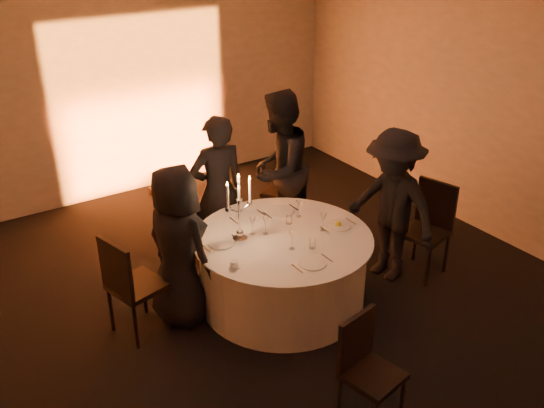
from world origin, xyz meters
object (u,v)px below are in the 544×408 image
chair_left (129,282)px  chair_back_right (284,188)px  chair_back_left (174,219)px  guest_back_left (218,191)px  coffee_cup (234,265)px  chair_front (366,364)px  guest_back_right (279,170)px  banquet_table (283,269)px  candelabra (239,217)px  guest_right (392,206)px  guest_left (178,247)px  chair_right (429,223)px

chair_left → chair_back_right: bearing=-80.4°
chair_back_left → guest_back_left: (0.45, -0.24, 0.33)m
chair_left → coffee_cup: chair_left is taller
chair_front → chair_back_left: bearing=83.0°
chair_back_right → guest_back_right: size_ratio=0.46×
banquet_table → chair_front: (-0.36, -1.66, 0.14)m
chair_back_left → chair_front: (0.21, -3.01, -0.02)m
coffee_cup → candelabra: bearing=53.1°
banquet_table → chair_back_right: 1.78m
chair_back_right → chair_front: size_ratio=0.93×
guest_back_left → guest_right: size_ratio=1.02×
chair_back_left → chair_front: bearing=114.8°
banquet_table → guest_back_left: (-0.12, 1.11, 0.49)m
guest_back_left → chair_front: bearing=91.4°
chair_back_right → guest_left: bearing=-3.1°
chair_front → coffee_cup: size_ratio=8.49×
chair_front → guest_right: (1.62, 1.45, 0.33)m
chair_left → chair_right: bearing=-117.0°
guest_left → guest_back_left: 1.19m
chair_left → guest_back_left: (1.38, 0.77, 0.28)m
guest_back_left → guest_back_right: bearing=-175.2°
chair_back_left → chair_right: chair_right is taller
chair_right → guest_back_left: (-1.81, 1.49, 0.28)m
chair_back_left → chair_back_right: size_ratio=1.13×
chair_left → candelabra: size_ratio=1.46×
guest_left → guest_back_right: (1.68, 0.78, 0.13)m
chair_back_left → coffee_cup: 1.60m
chair_left → guest_right: (2.76, -0.55, 0.26)m
chair_back_left → chair_front: chair_back_left is taller
guest_left → candelabra: 0.65m
candelabra → coffee_cup: bearing=-126.9°
chair_back_right → chair_front: 3.41m
chair_left → chair_back_left: bearing=-57.2°
candelabra → guest_back_right: bearing=40.3°
guest_right → guest_back_right: bearing=-165.5°
chair_front → guest_back_right: (1.04, 2.76, 0.42)m
chair_back_left → chair_right: size_ratio=0.92×
chair_front → chair_right: bearing=21.1°
banquet_table → chair_left: chair_left is taller
chair_back_left → chair_left: bearing=68.0°
chair_back_left → guest_left: size_ratio=0.59×
chair_right → chair_front: 2.42m
chair_left → candelabra: 1.20m
guest_left → chair_right: bearing=-121.6°
guest_left → coffee_cup: 0.61m
chair_back_right → guest_left: size_ratio=0.53×
chair_left → chair_front: 2.31m
guest_back_right → candelabra: (-1.07, -0.91, 0.07)m
chair_right → guest_back_left: bearing=-143.4°
coffee_cup → guest_right: bearing=0.4°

